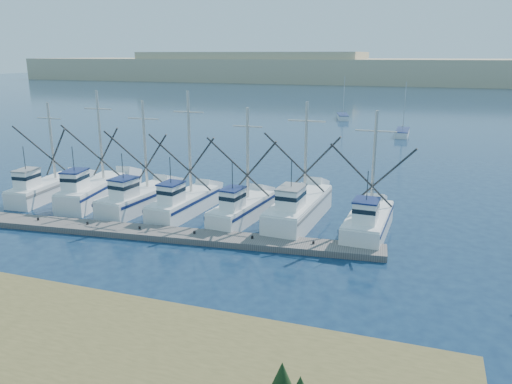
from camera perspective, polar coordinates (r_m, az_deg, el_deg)
ground at (r=26.97m, az=-3.61°, el=-11.05°), size 500.00×500.00×0.00m
floating_dock at (r=34.99m, az=-11.66°, el=-4.61°), size 31.17×5.11×0.41m
dune_ridge at (r=232.51m, az=17.20°, el=13.08°), size 360.00×60.00×10.00m
trawler_fleet at (r=38.79m, az=-7.22°, el=-1.20°), size 30.22×9.61×9.36m
sailboat_near at (r=79.56m, az=16.39°, el=6.51°), size 1.80×6.37×8.10m
sailboat_far at (r=97.72m, az=9.87°, el=8.47°), size 3.20×6.11×8.10m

